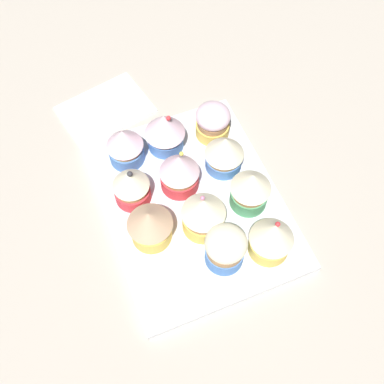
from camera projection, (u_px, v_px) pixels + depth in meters
ground_plane at (192, 210)px, 72.58cm from camera, size 180.00×180.00×3.00cm
baking_tray at (192, 204)px, 70.75cm from camera, size 32.86×25.77×1.20cm
cupcake_0 at (272, 237)px, 63.14cm from camera, size 6.17×6.17×7.75cm
cupcake_1 at (250, 189)px, 66.84cm from camera, size 5.94×5.94×7.58cm
cupcake_2 at (224, 152)px, 70.26cm from camera, size 6.03×6.03×7.05cm
cupcake_3 at (213, 121)px, 73.77cm from camera, size 5.48×5.48×6.23cm
cupcake_4 at (225, 248)px, 62.65cm from camera, size 5.75×5.75×7.05cm
cupcake_5 at (201, 214)px, 64.83cm from camera, size 6.29×6.29×7.84cm
cupcake_6 at (179, 171)px, 68.38cm from camera, size 5.98×5.98×7.76cm
cupcake_7 at (167, 130)px, 71.99cm from camera, size 6.33×6.33×7.67cm
cupcake_8 at (150, 225)px, 64.27cm from camera, size 6.40×6.40×7.02cm
cupcake_9 at (131, 185)px, 67.53cm from camera, size 5.46×5.46×7.30cm
cupcake_10 at (125, 145)px, 70.91cm from camera, size 5.69×5.69×7.11cm
napkin at (105, 109)px, 80.22cm from camera, size 13.45×16.50×0.60cm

